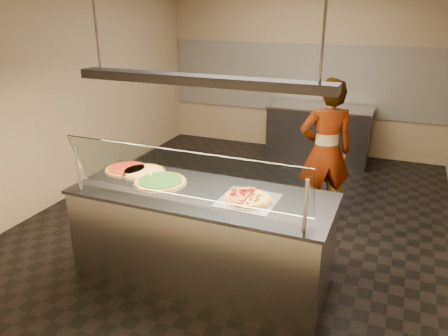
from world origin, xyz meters
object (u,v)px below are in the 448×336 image
at_px(half_pizza_pepperoni, 238,195).
at_px(pizza_spatula, 155,175).
at_px(perforated_tray, 248,200).
at_px(prep_table, 319,133).
at_px(pizza_tomato, 127,169).
at_px(heat_lamp_housing, 199,80).
at_px(worker, 325,152).
at_px(half_pizza_sausage, 259,199).
at_px(pizza_cheese, 143,172).
at_px(sneeze_guard, 183,175).
at_px(pizza_spinach, 161,181).
at_px(serving_counter, 202,237).

xyz_separation_m(half_pizza_pepperoni, pizza_spatula, (-0.93, 0.14, -0.01)).
xyz_separation_m(perforated_tray, prep_table, (-0.12, 3.99, -0.47)).
bearing_deg(pizza_tomato, prep_table, 71.00).
bearing_deg(heat_lamp_housing, prep_table, 85.11).
bearing_deg(pizza_spatula, worker, 48.97).
distance_m(half_pizza_sausage, pizza_cheese, 1.33).
relative_size(half_pizza_pepperoni, prep_table, 0.24).
bearing_deg(pizza_cheese, half_pizza_sausage, -9.48).
bearing_deg(heat_lamp_housing, half_pizza_sausage, -0.69).
bearing_deg(prep_table, sneeze_guard, -94.50).
distance_m(perforated_tray, heat_lamp_housing, 1.11).
bearing_deg(pizza_cheese, prep_table, 73.78).
xyz_separation_m(half_pizza_pepperoni, pizza_tomato, (-1.31, 0.22, -0.02)).
relative_size(half_pizza_pepperoni, pizza_tomato, 0.91).
relative_size(pizza_cheese, pizza_spatula, 1.77).
distance_m(half_pizza_pepperoni, pizza_tomato, 1.33).
bearing_deg(pizza_cheese, worker, 44.14).
xyz_separation_m(sneeze_guard, pizza_cheese, (-0.76, 0.56, -0.28)).
height_order(half_pizza_sausage, pizza_spinach, half_pizza_sausage).
bearing_deg(serving_counter, pizza_spinach, 173.87).
bearing_deg(sneeze_guard, half_pizza_pepperoni, 43.49).
xyz_separation_m(pizza_spinach, prep_table, (0.80, 3.93, -0.48)).
height_order(serving_counter, pizza_spatula, pizza_spatula).
bearing_deg(pizza_tomato, pizza_cheese, -1.65).
relative_size(perforated_tray, worker, 0.28).
distance_m(half_pizza_sausage, prep_table, 4.02).
distance_m(half_pizza_pepperoni, heat_lamp_housing, 1.05).
distance_m(perforated_tray, pizza_cheese, 1.23).
height_order(serving_counter, heat_lamp_housing, heat_lamp_housing).
height_order(pizza_spinach, pizza_cheese, pizza_spinach).
relative_size(serving_counter, sneeze_guard, 1.11).
xyz_separation_m(pizza_tomato, pizza_spatula, (0.38, -0.08, 0.01)).
xyz_separation_m(half_pizza_pepperoni, pizza_spinach, (-0.81, 0.05, -0.02)).
xyz_separation_m(serving_counter, pizza_spatula, (-0.57, 0.14, 0.49)).
height_order(pizza_tomato, heat_lamp_housing, heat_lamp_housing).
xyz_separation_m(serving_counter, half_pizza_pepperoni, (0.36, -0.00, 0.50)).
relative_size(perforated_tray, half_pizza_pepperoni, 1.22).
distance_m(half_pizza_pepperoni, pizza_cheese, 1.14).
xyz_separation_m(pizza_spatula, heat_lamp_housing, (0.57, -0.14, 0.99)).
xyz_separation_m(pizza_spinach, pizza_cheese, (-0.30, 0.16, -0.00)).
distance_m(serving_counter, prep_table, 4.00).
distance_m(perforated_tray, pizza_spatula, 1.04).
distance_m(prep_table, worker, 2.33).
bearing_deg(pizza_cheese, perforated_tray, -10.16).
xyz_separation_m(pizza_spatula, prep_table, (0.91, 3.84, -0.49)).
bearing_deg(sneeze_guard, half_pizza_sausage, 31.31).
relative_size(perforated_tray, pizza_cheese, 1.08).
relative_size(pizza_spinach, pizza_spatula, 1.96).
xyz_separation_m(pizza_tomato, heat_lamp_housing, (0.96, -0.22, 1.01)).
height_order(pizza_spinach, prep_table, pizza_spinach).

